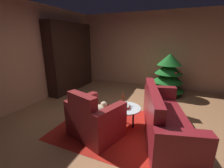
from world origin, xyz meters
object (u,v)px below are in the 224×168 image
(book_stack_on_table, at_px, (125,107))
(bottle_on_table, at_px, (123,99))
(decorated_tree, at_px, (168,74))
(coffee_table, at_px, (125,109))
(couch_red, at_px, (164,120))
(bookshelf_unit, at_px, (74,58))
(armchair_red, at_px, (94,120))

(book_stack_on_table, bearing_deg, bottle_on_table, 123.34)
(bottle_on_table, height_order, decorated_tree, decorated_tree)
(decorated_tree, bearing_deg, bottle_on_table, -108.54)
(coffee_table, bearing_deg, couch_red, -0.66)
(book_stack_on_table, height_order, bottle_on_table, bottle_on_table)
(coffee_table, bearing_deg, book_stack_on_table, -70.31)
(couch_red, relative_size, coffee_table, 3.39)
(coffee_table, distance_m, book_stack_on_table, 0.08)
(coffee_table, bearing_deg, bottle_on_table, 125.72)
(couch_red, bearing_deg, bookshelf_unit, 151.58)
(armchair_red, distance_m, coffee_table, 0.67)
(bookshelf_unit, bearing_deg, book_stack_on_table, -35.34)
(bookshelf_unit, height_order, coffee_table, bookshelf_unit)
(armchair_red, bearing_deg, decorated_tree, 69.53)
(decorated_tree, bearing_deg, armchair_red, -110.47)
(bookshelf_unit, relative_size, coffee_table, 3.61)
(coffee_table, xyz_separation_m, book_stack_on_table, (0.01, -0.03, 0.07))
(bookshelf_unit, distance_m, armchair_red, 3.18)
(coffee_table, distance_m, decorated_tree, 2.45)
(bottle_on_table, bearing_deg, bookshelf_unit, 146.10)
(bookshelf_unit, bearing_deg, couch_red, -28.42)
(bookshelf_unit, height_order, couch_red, bookshelf_unit)
(armchair_red, height_order, bottle_on_table, armchair_red)
(bookshelf_unit, xyz_separation_m, armchair_red, (2.08, -2.28, -0.79))
(coffee_table, bearing_deg, bookshelf_unit, 144.98)
(coffee_table, relative_size, bottle_on_table, 2.42)
(couch_red, relative_size, book_stack_on_table, 11.21)
(armchair_red, distance_m, book_stack_on_table, 0.67)
(couch_red, height_order, book_stack_on_table, couch_red)
(book_stack_on_table, bearing_deg, armchair_red, -132.07)
(bottle_on_table, bearing_deg, armchair_red, -116.64)
(armchair_red, distance_m, decorated_tree, 3.08)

